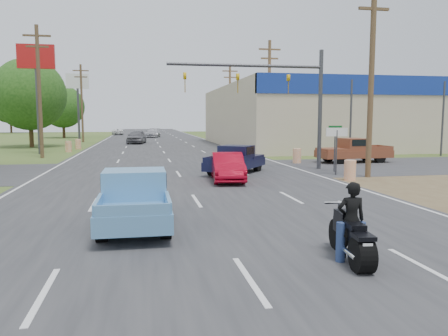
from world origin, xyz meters
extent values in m
plane|color=#354F1F|center=(0.00, 0.00, 0.00)|extent=(200.00, 200.00, 0.00)
cube|color=#2D2D30|center=(0.00, 40.00, 0.01)|extent=(15.00, 180.00, 0.02)
cube|color=#2D2D30|center=(0.00, 18.00, 0.01)|extent=(120.00, 10.00, 0.02)
cube|color=brown|center=(11.00, 10.00, 0.01)|extent=(8.00, 18.00, 0.01)
cube|color=#B7A88C|center=(32.00, 40.00, 3.30)|extent=(50.00, 28.00, 6.60)
cylinder|color=#4C3823|center=(9.50, 13.00, 5.00)|extent=(0.28, 0.28, 10.00)
cube|color=#4C3823|center=(9.50, 13.00, 8.40)|extent=(1.60, 0.14, 0.14)
cylinder|color=#4C3823|center=(9.50, 31.00, 5.00)|extent=(0.28, 0.28, 10.00)
cube|color=#4C3823|center=(9.50, 31.00, 9.20)|extent=(2.00, 0.14, 0.14)
cube|color=#4C3823|center=(9.50, 31.00, 8.40)|extent=(1.60, 0.14, 0.14)
cylinder|color=#4C3823|center=(9.50, 49.00, 5.00)|extent=(0.28, 0.28, 10.00)
cube|color=#4C3823|center=(9.50, 49.00, 9.20)|extent=(2.00, 0.14, 0.14)
cube|color=#4C3823|center=(9.50, 49.00, 8.40)|extent=(1.60, 0.14, 0.14)
cylinder|color=#4C3823|center=(-9.50, 28.00, 5.00)|extent=(0.28, 0.28, 10.00)
cube|color=#4C3823|center=(-9.50, 28.00, 9.20)|extent=(2.00, 0.14, 0.14)
cube|color=#4C3823|center=(-9.50, 28.00, 8.40)|extent=(1.60, 0.14, 0.14)
cylinder|color=#4C3823|center=(-9.50, 52.00, 5.00)|extent=(0.28, 0.28, 10.00)
cube|color=#4C3823|center=(-9.50, 52.00, 9.20)|extent=(2.00, 0.14, 0.14)
cube|color=#4C3823|center=(-9.50, 52.00, 8.40)|extent=(1.60, 0.14, 0.14)
cylinder|color=#422D19|center=(-13.50, 42.00, 1.62)|extent=(0.44, 0.44, 3.24)
sphere|color=#194112|center=(-13.50, 42.00, 5.58)|extent=(7.56, 7.56, 7.56)
cylinder|color=#422D19|center=(-14.20, 66.00, 1.44)|extent=(0.44, 0.44, 2.88)
sphere|color=#194112|center=(-14.20, 66.00, 4.96)|extent=(6.72, 6.72, 6.72)
cylinder|color=#422D19|center=(55.00, 70.00, 1.80)|extent=(0.44, 0.44, 3.60)
sphere|color=#194112|center=(55.00, 70.00, 6.20)|extent=(8.40, 8.40, 8.40)
cylinder|color=#422D19|center=(30.00, 95.00, 1.71)|extent=(0.44, 0.44, 3.42)
sphere|color=#194112|center=(30.00, 95.00, 5.89)|extent=(7.98, 7.98, 7.98)
cylinder|color=#422D19|center=(-30.00, 95.00, 1.89)|extent=(0.44, 0.44, 3.78)
sphere|color=#194112|center=(-30.00, 95.00, 6.51)|extent=(8.82, 8.82, 8.82)
cylinder|color=orange|center=(8.00, 12.00, 0.50)|extent=(0.56, 0.56, 1.00)
cylinder|color=orange|center=(8.40, 20.50, 0.50)|extent=(0.56, 0.56, 1.00)
cylinder|color=orange|center=(-8.50, 34.00, 0.50)|extent=(0.56, 0.56, 1.00)
cylinder|color=orange|center=(-8.20, 38.00, 0.50)|extent=(0.56, 0.56, 1.00)
cylinder|color=#3F3F44|center=(-10.50, 32.00, 4.50)|extent=(0.30, 0.30, 9.00)
cube|color=#B21414|center=(-10.50, 32.00, 8.20)|extent=(3.00, 0.35, 2.00)
cylinder|color=#3F3F44|center=(-10.50, 56.00, 4.50)|extent=(0.30, 0.30, 9.00)
cube|color=white|center=(-10.50, 56.00, 8.20)|extent=(3.00, 0.35, 2.00)
cylinder|color=#3F3F44|center=(8.20, 14.00, 1.20)|extent=(0.08, 0.08, 2.40)
cube|color=white|center=(8.20, 14.00, 2.30)|extent=(1.20, 0.05, 0.45)
cylinder|color=#3F3F44|center=(8.80, 15.50, 1.20)|extent=(0.08, 0.08, 2.40)
cube|color=#0C591E|center=(8.80, 15.50, 2.50)|extent=(0.80, 0.04, 0.22)
cylinder|color=#3F3F44|center=(8.50, 17.00, 3.50)|extent=(0.24, 0.24, 7.00)
cylinder|color=#3F3F44|center=(4.00, 17.00, 6.00)|extent=(9.00, 0.18, 0.18)
imported|color=gold|center=(6.50, 17.00, 5.55)|extent=(0.18, 0.40, 1.10)
imported|color=gold|center=(3.50, 17.00, 5.55)|extent=(0.18, 0.40, 1.10)
imported|color=gold|center=(0.50, 17.00, 5.55)|extent=(0.18, 0.40, 1.10)
imported|color=#A1071C|center=(2.11, 12.91, 0.68)|extent=(1.88, 4.25, 1.36)
cylinder|color=black|center=(2.25, 0.02, 0.35)|extent=(0.42, 0.74, 0.70)
cylinder|color=black|center=(2.42, 1.55, 0.35)|extent=(0.20, 0.71, 0.70)
cube|color=black|center=(2.34, 0.81, 0.66)|extent=(0.37, 1.30, 0.32)
cube|color=black|center=(2.36, 1.08, 0.87)|extent=(0.34, 0.61, 0.23)
cube|color=black|center=(2.30, 0.50, 0.83)|extent=(0.38, 0.62, 0.11)
cylinder|color=white|center=(2.40, 1.39, 1.12)|extent=(0.69, 0.13, 0.05)
cube|color=white|center=(2.22, -0.21, 0.59)|extent=(0.19, 0.04, 0.13)
imported|color=black|center=(2.32, 0.66, 0.80)|extent=(0.62, 0.44, 1.59)
cylinder|color=black|center=(-2.89, 6.03, 0.37)|extent=(0.28, 0.73, 0.73)
cylinder|color=black|center=(-1.36, 6.02, 0.37)|extent=(0.28, 0.73, 0.73)
cylinder|color=black|center=(-2.90, 3.18, 0.37)|extent=(0.28, 0.73, 0.73)
cylinder|color=black|center=(-1.37, 3.17, 0.37)|extent=(0.28, 0.73, 0.73)
cube|color=#5F99CB|center=(-2.13, 4.60, 0.57)|extent=(1.84, 4.75, 0.47)
cube|color=#5F99CB|center=(-2.13, 6.03, 0.87)|extent=(1.74, 1.81, 0.16)
cube|color=#5F99CB|center=(-2.13, 4.70, 1.19)|extent=(1.69, 1.43, 0.78)
cube|color=black|center=(-2.13, 4.70, 1.32)|extent=(1.72, 1.15, 0.41)
cube|color=#5F99CB|center=(-2.14, 2.28, 0.93)|extent=(1.68, 0.08, 0.27)
cylinder|color=black|center=(3.30, 17.22, 0.36)|extent=(0.63, 0.74, 0.72)
cylinder|color=black|center=(4.52, 16.35, 0.36)|extent=(0.63, 0.74, 0.72)
cylinder|color=black|center=(1.68, 14.95, 0.36)|extent=(0.63, 0.74, 0.72)
cylinder|color=black|center=(2.90, 14.08, 0.36)|extent=(0.63, 0.74, 0.72)
cube|color=#111433|center=(3.10, 15.65, 0.55)|extent=(4.16, 4.83, 0.47)
cube|color=#111433|center=(3.91, 16.79, 0.85)|extent=(2.41, 2.43, 0.16)
cube|color=#111433|center=(3.15, 15.72, 1.16)|extent=(2.15, 2.09, 0.76)
cube|color=black|center=(3.15, 15.72, 1.30)|extent=(2.02, 1.89, 0.40)
cube|color=#111433|center=(1.78, 13.79, 0.91)|extent=(1.38, 1.01, 0.27)
cylinder|color=black|center=(10.99, 19.34, 0.39)|extent=(0.80, 0.35, 0.78)
cylinder|color=black|center=(10.86, 20.97, 0.39)|extent=(0.80, 0.35, 0.78)
cylinder|color=black|center=(14.01, 19.58, 0.39)|extent=(0.80, 0.35, 0.78)
cylinder|color=black|center=(13.88, 21.21, 0.39)|extent=(0.80, 0.35, 0.78)
cube|color=brown|center=(12.43, 20.28, 0.60)|extent=(5.19, 2.33, 0.50)
cube|color=brown|center=(10.92, 20.16, 0.92)|extent=(2.06, 1.99, 0.17)
cube|color=brown|center=(12.33, 20.27, 1.26)|extent=(1.65, 1.90, 0.83)
cube|color=black|center=(12.33, 20.27, 1.41)|extent=(1.35, 1.91, 0.44)
cube|color=brown|center=(14.90, 20.47, 0.99)|extent=(0.22, 1.79, 0.29)
imported|color=slate|center=(-2.57, 46.92, 0.83)|extent=(2.61, 5.11, 1.66)
imported|color=#BAB9BF|center=(-0.12, 65.49, 0.74)|extent=(2.87, 5.36, 1.48)
imported|color=white|center=(-6.50, 78.33, 0.60)|extent=(2.46, 4.52, 1.20)
camera|label=1|loc=(-1.90, -7.54, 2.96)|focal=35.00mm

